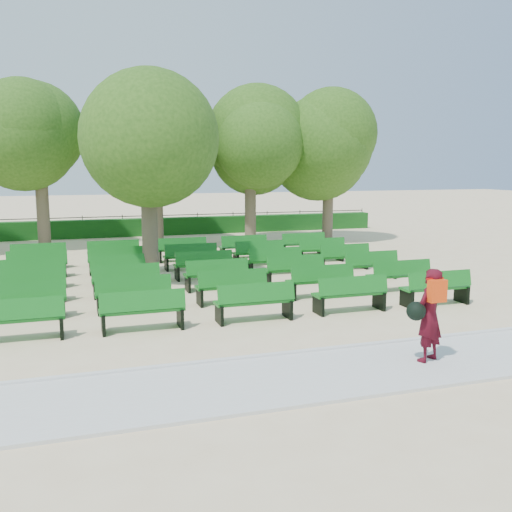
{
  "coord_description": "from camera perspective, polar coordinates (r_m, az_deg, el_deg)",
  "views": [
    {
      "loc": [
        -3.59,
        -15.93,
        3.57
      ],
      "look_at": [
        1.3,
        -1.0,
        1.1
      ],
      "focal_mm": 40.0,
      "sensor_mm": 36.0,
      "label": 1
    }
  ],
  "objects": [
    {
      "name": "tree_line",
      "position": [
        26.42,
        -10.15,
        1.03
      ],
      "size": [
        21.8,
        6.8,
        7.04
      ],
      "primitive_type": null,
      "color": "#335D19",
      "rests_on": "ground"
    },
    {
      "name": "ground",
      "position": [
        16.71,
        -5.31,
        -3.44
      ],
      "size": [
        120.0,
        120.0,
        0.0
      ],
      "primitive_type": "plane",
      "color": "beige"
    },
    {
      "name": "curb",
      "position": [
        10.91,
        2.14,
        -9.9
      ],
      "size": [
        30.0,
        0.12,
        0.1
      ],
      "primitive_type": "cube",
      "color": "silver",
      "rests_on": "ground"
    },
    {
      "name": "hedge",
      "position": [
        30.3,
        -11.24,
        2.85
      ],
      "size": [
        26.0,
        0.7,
        0.9
      ],
      "primitive_type": "cube",
      "color": "#144E16",
      "rests_on": "ground"
    },
    {
      "name": "person",
      "position": [
        10.78,
        16.86,
        -5.56
      ],
      "size": [
        0.86,
        0.63,
        1.71
      ],
      "rotation": [
        0.0,
        0.0,
        3.57
      ],
      "color": "#420914",
      "rests_on": "ground"
    },
    {
      "name": "bench_array",
      "position": [
        17.36,
        -8.9,
        -2.72
      ],
      "size": [
        1.88,
        0.73,
        1.16
      ],
      "rotation": [
        0.0,
        0.0,
        0.09
      ],
      "color": "#126B1A",
      "rests_on": "ground"
    },
    {
      "name": "fence",
      "position": [
        30.75,
        -11.31,
        2.09
      ],
      "size": [
        26.0,
        0.1,
        1.02
      ],
      "primitive_type": null,
      "color": "black",
      "rests_on": "ground"
    },
    {
      "name": "tree_among",
      "position": [
        17.79,
        -10.78,
        9.65
      ],
      "size": [
        4.08,
        4.08,
        5.7
      ],
      "color": "brown",
      "rests_on": "ground"
    },
    {
      "name": "paving",
      "position": [
        9.91,
        4.5,
        -12.03
      ],
      "size": [
        30.0,
        2.2,
        0.06
      ],
      "primitive_type": "cube",
      "color": "silver",
      "rests_on": "ground"
    }
  ]
}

